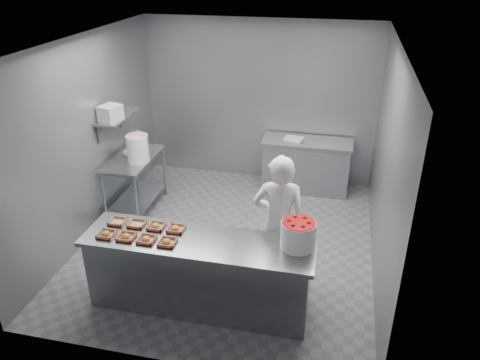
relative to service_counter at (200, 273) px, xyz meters
name	(u,v)px	position (x,y,z in m)	size (l,w,h in m)	color
floor	(228,241)	(0.00, 1.35, -0.45)	(4.50, 4.50, 0.00)	#4C4C51
ceiling	(226,42)	(0.00, 1.35, 2.35)	(4.50, 4.50, 0.00)	white
wall_back	(259,102)	(0.00, 3.60, 0.95)	(4.00, 0.04, 2.80)	slate
wall_left	(88,139)	(-2.00, 1.35, 0.95)	(0.04, 4.50, 2.80)	slate
wall_right	(386,166)	(2.00, 1.35, 0.95)	(0.04, 4.50, 2.80)	slate
service_counter	(200,273)	(0.00, 0.00, 0.00)	(2.60, 0.70, 0.90)	slate
prep_table	(135,176)	(-1.65, 1.95, 0.14)	(0.60, 1.20, 0.90)	slate
back_counter	(306,165)	(0.90, 3.25, 0.00)	(1.50, 0.60, 0.90)	slate
wall_shelf	(118,116)	(-1.82, 1.95, 1.10)	(0.35, 0.90, 0.03)	slate
tray_0	(106,234)	(-1.03, -0.14, 0.47)	(0.19, 0.18, 0.06)	tan
tray_1	(126,237)	(-0.79, -0.14, 0.47)	(0.19, 0.18, 0.06)	tan
tray_2	(146,239)	(-0.55, -0.14, 0.47)	(0.19, 0.18, 0.06)	tan
tray_3	(167,242)	(-0.31, -0.14, 0.47)	(0.19, 0.18, 0.06)	tan
tray_4	(118,221)	(-1.02, 0.14, 0.47)	(0.19, 0.18, 0.04)	tan
tray_5	(137,224)	(-0.78, 0.14, 0.47)	(0.19, 0.18, 0.04)	tan
tray_6	(156,226)	(-0.55, 0.14, 0.47)	(0.19, 0.18, 0.06)	tan
tray_7	(176,228)	(-0.31, 0.14, 0.47)	(0.19, 0.18, 0.06)	tan
worker	(279,222)	(0.81, 0.64, 0.41)	(0.63, 0.41, 1.72)	white
strawberry_tub	(298,233)	(1.08, 0.12, 0.61)	(0.38, 0.38, 0.31)	silver
glaze_bucket	(138,148)	(-1.51, 1.85, 0.66)	(0.34, 0.32, 0.50)	silver
bucket_lid	(134,152)	(-1.71, 2.13, 0.46)	(0.34, 0.34, 0.03)	silver
rag	(139,149)	(-1.68, 2.26, 0.46)	(0.15, 0.12, 0.02)	#CCB28C
appliance	(110,113)	(-1.82, 1.74, 1.22)	(0.25, 0.29, 0.22)	gray
paper_stack	(294,139)	(0.67, 3.25, 0.46)	(0.30, 0.22, 0.04)	silver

